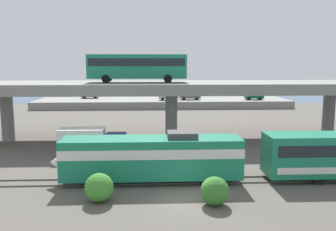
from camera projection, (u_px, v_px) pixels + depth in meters
name	position (u px, v px, depth m)	size (l,w,h in m)	color
ground_plane	(187.00, 200.00, 24.98)	(260.00, 260.00, 0.00)	#565149
rail_strip_near	(183.00, 183.00, 28.20)	(110.00, 0.12, 0.12)	#59544C
rail_strip_far	(181.00, 178.00, 29.64)	(110.00, 0.12, 0.12)	#59544C
train_locomotive	(143.00, 156.00, 28.46)	(15.51, 3.04, 4.18)	#197A56
highway_overpass	(171.00, 89.00, 43.77)	(96.00, 10.44, 7.32)	gray
transit_bus_on_overpass	(137.00, 66.00, 42.82)	(12.00, 2.68, 3.40)	#197A56
service_truck_west	(91.00, 142.00, 36.13)	(6.80, 2.46, 3.04)	navy
pier_parking_lot	(163.00, 103.00, 79.19)	(56.12, 11.85, 1.61)	gray
parked_car_0	(190.00, 96.00, 77.76)	(4.59, 2.00, 1.50)	#515459
parked_car_1	(254.00, 96.00, 77.92)	(4.08, 1.97, 1.50)	#0C4C26
parked_car_2	(90.00, 95.00, 81.12)	(4.11, 1.89, 1.50)	#515459
parked_car_3	(168.00, 97.00, 76.96)	(4.37, 1.82, 1.50)	#9E998C
harbor_water	(160.00, 97.00, 102.03)	(140.00, 36.00, 0.01)	#385B7A
shrub_left	(99.00, 188.00, 24.54)	(2.04, 2.04, 2.04)	#3A842C
shrub_right	(215.00, 191.00, 23.96)	(1.98, 1.98, 1.98)	#337129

